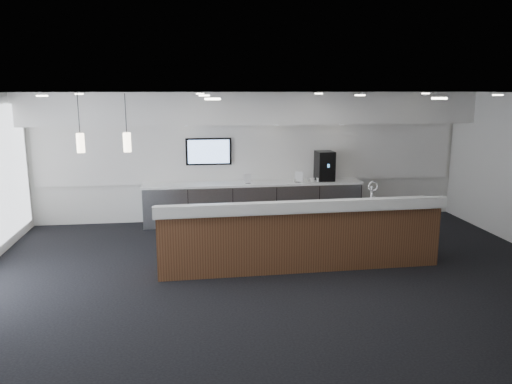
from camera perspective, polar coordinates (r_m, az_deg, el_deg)
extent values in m
plane|color=black|center=(8.29, 2.96, -10.02)|extent=(10.00, 10.00, 0.00)
cube|color=black|center=(7.70, 3.20, 11.19)|extent=(10.00, 8.00, 0.02)
cube|color=silver|center=(11.76, -0.56, 4.06)|extent=(10.00, 0.02, 3.00)
cube|color=white|center=(11.22, -0.28, 9.59)|extent=(10.00, 0.90, 0.70)
cube|color=white|center=(11.72, -0.54, 4.53)|extent=(9.80, 0.06, 1.40)
cube|color=gray|center=(11.60, -0.32, -1.32)|extent=(5.00, 0.60, 0.90)
cube|color=white|center=(11.50, -0.33, 0.98)|extent=(5.06, 0.66, 0.05)
cylinder|color=silver|center=(11.20, -10.32, -1.75)|extent=(0.60, 0.02, 0.02)
cylinder|color=silver|center=(11.19, -5.20, -1.61)|extent=(0.60, 0.02, 0.02)
cylinder|color=silver|center=(11.28, -0.12, -1.46)|extent=(0.60, 0.02, 0.02)
cylinder|color=silver|center=(11.45, 4.85, -1.31)|extent=(0.60, 0.02, 0.02)
cylinder|color=silver|center=(11.70, 9.64, -1.14)|extent=(0.60, 0.02, 0.02)
cube|color=black|center=(11.57, -5.44, 4.63)|extent=(1.05, 0.07, 0.62)
cube|color=blue|center=(11.53, -5.43, 4.61)|extent=(0.95, 0.01, 0.54)
cylinder|color=beige|center=(8.46, -14.20, 5.81)|extent=(0.12, 0.12, 0.30)
cylinder|color=beige|center=(8.57, -18.88, 5.61)|extent=(0.12, 0.12, 0.30)
cube|color=#4E2D1A|center=(8.75, 4.98, -5.23)|extent=(4.88, 0.81, 1.05)
cube|color=white|center=(8.60, 5.04, -1.69)|extent=(4.96, 0.89, 0.06)
cube|color=white|center=(8.22, 5.70, -1.69)|extent=(4.95, 0.25, 0.18)
cylinder|color=silver|center=(9.07, 13.05, -0.16)|extent=(0.04, 0.04, 0.28)
torus|color=silver|center=(8.98, 13.23, 0.64)|extent=(0.19, 0.03, 0.19)
cube|color=black|center=(11.82, 7.84, 2.98)|extent=(0.42, 0.46, 0.69)
cube|color=silver|center=(11.64, 8.11, 1.18)|extent=(0.25, 0.12, 0.02)
cube|color=white|center=(11.35, -0.98, 1.54)|extent=(0.16, 0.05, 0.22)
cube|color=white|center=(11.54, 4.91, 1.72)|extent=(0.18, 0.07, 0.25)
imported|color=white|center=(11.75, 8.45, 1.44)|extent=(0.09, 0.09, 0.09)
imported|color=white|center=(11.72, 7.79, 1.42)|extent=(0.13, 0.13, 0.09)
imported|color=white|center=(11.68, 7.13, 1.41)|extent=(0.12, 0.12, 0.09)
imported|color=white|center=(11.65, 6.46, 1.39)|extent=(0.12, 0.12, 0.09)
imported|color=white|center=(11.61, 5.79, 1.38)|extent=(0.13, 0.13, 0.09)
imported|color=white|center=(11.58, 5.12, 1.36)|extent=(0.10, 0.10, 0.09)
imported|color=white|center=(11.55, 4.44, 1.35)|extent=(0.13, 0.13, 0.09)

